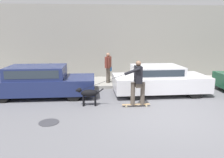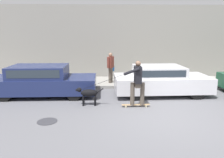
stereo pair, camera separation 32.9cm
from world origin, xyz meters
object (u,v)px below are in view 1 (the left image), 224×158
object	(u,v)px
parked_car_0	(41,82)
dog	(88,94)
pedestrian_with_bag	(108,66)
parked_car_1	(159,80)
skateboarder	(138,81)

from	to	relation	value
parked_car_0	dog	world-z (taller)	parked_car_0
parked_car_0	pedestrian_with_bag	distance (m)	3.51
parked_car_0	parked_car_1	world-z (taller)	parked_car_0
dog	parked_car_0	bearing A→B (deg)	-33.62
parked_car_1	skateboarder	world-z (taller)	skateboarder
parked_car_0	parked_car_1	bearing A→B (deg)	-0.81
parked_car_1	dog	xyz separation A→B (m)	(-3.03, -1.38, -0.17)
dog	pedestrian_with_bag	world-z (taller)	pedestrian_with_bag
dog	pedestrian_with_bag	distance (m)	3.41
parked_car_1	parked_car_0	bearing A→B (deg)	178.23
dog	pedestrian_with_bag	bearing A→B (deg)	-105.30
dog	pedestrian_with_bag	xyz separation A→B (m)	(0.91, 3.24, 0.53)
skateboarder	parked_car_1	bearing A→B (deg)	-129.10
skateboarder	dog	bearing A→B (deg)	-8.50
parked_car_0	parked_car_1	size ratio (longest dim) A/B	1.09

